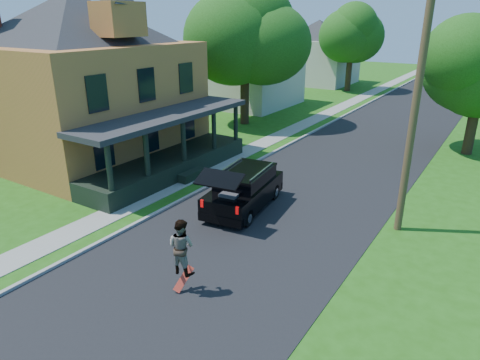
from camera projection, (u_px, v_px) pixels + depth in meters
The scene contains 14 objects.
ground at pixel (205, 267), 13.68m from camera, with size 140.00×140.00×0.00m, color #225210.
street at pixel (381, 134), 29.39m from camera, with size 8.00×120.00×0.02m, color black.
curb at pixel (326, 126), 31.44m from camera, with size 0.15×120.00×0.12m, color gray.
sidewalk at pixel (306, 123), 32.22m from camera, with size 1.30×120.00×0.03m, color gray.
front_walk at pixel (133, 165), 23.20m from camera, with size 6.50×1.20×0.03m, color gray.
main_house at pixel (81, 68), 23.11m from camera, with size 15.56×15.56×10.10m.
neighbor_house_mid at pixel (246, 57), 37.86m from camera, with size 12.78×12.78×8.30m.
neighbor_house_far at pixel (318, 47), 50.42m from camera, with size 12.78×12.78×8.30m.
black_suv at pixel (244, 189), 17.64m from camera, with size 2.39×4.96×2.22m.
skateboarder at pixel (181, 246), 12.02m from camera, with size 0.82×0.64×1.66m.
skateboard at pixel (184, 280), 12.42m from camera, with size 0.36×0.61×0.71m.
tree_left_mid at pixel (245, 29), 29.88m from camera, with size 7.55×7.61×10.33m.
tree_left_far at pixel (352, 30), 44.15m from camera, with size 7.01×6.70×9.37m.
utility_pole_near at pixel (419, 83), 14.24m from camera, with size 1.62×0.57×10.57m.
Camera 1 is at (7.32, -9.30, 7.51)m, focal length 32.00 mm.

